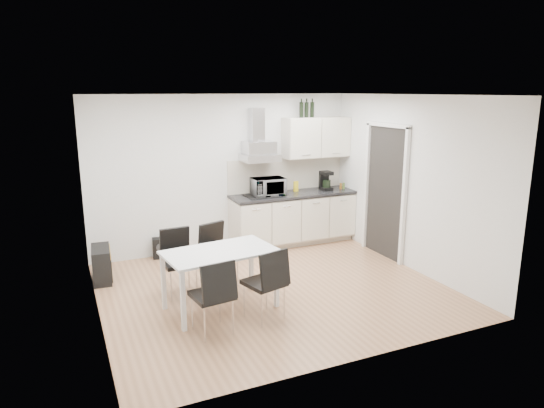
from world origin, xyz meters
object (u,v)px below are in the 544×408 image
(dining_table, at_px, (220,257))
(guitar_amp, at_px, (102,264))
(floor_speaker, at_px, (159,248))
(chair_far_right, at_px, (220,256))
(chair_near_right, at_px, (264,283))
(kitchenette, at_px, (294,197))
(chair_near_left, at_px, (212,296))
(chair_far_left, at_px, (180,263))

(dining_table, relative_size, guitar_amp, 2.35)
(floor_speaker, bearing_deg, dining_table, -73.03)
(guitar_amp, bearing_deg, floor_speaker, 38.28)
(floor_speaker, bearing_deg, chair_far_right, -62.00)
(floor_speaker, bearing_deg, chair_near_right, -66.66)
(chair_near_right, bearing_deg, kitchenette, 41.54)
(kitchenette, relative_size, chair_far_right, 2.86)
(chair_near_left, distance_m, floor_speaker, 2.76)
(chair_far_right, height_order, chair_near_left, same)
(dining_table, distance_m, chair_far_right, 0.72)
(dining_table, bearing_deg, guitar_amp, 122.40)
(chair_near_left, bearing_deg, dining_table, 56.22)
(kitchenette, relative_size, chair_near_left, 2.86)
(chair_far_left, relative_size, floor_speaker, 2.67)
(chair_far_right, xyz_separation_m, guitar_amp, (-1.48, 0.88, -0.19))
(chair_near_left, bearing_deg, guitar_amp, 107.61)
(guitar_amp, xyz_separation_m, floor_speaker, (0.94, 0.64, -0.08))
(chair_near_right, bearing_deg, dining_table, 113.41)
(chair_far_right, bearing_deg, kitchenette, -161.96)
(kitchenette, height_order, chair_far_right, kitchenette)
(chair_far_left, xyz_separation_m, chair_far_right, (0.58, 0.06, 0.00))
(chair_far_left, relative_size, chair_near_left, 1.00)
(dining_table, height_order, chair_near_right, chair_near_right)
(chair_near_left, height_order, chair_near_right, same)
(chair_near_right, bearing_deg, guitar_amp, 114.21)
(dining_table, relative_size, chair_near_left, 1.61)
(guitar_amp, relative_size, floor_speaker, 1.83)
(chair_far_left, relative_size, chair_far_right, 1.00)
(dining_table, relative_size, chair_far_left, 1.61)
(chair_far_left, distance_m, chair_near_right, 1.32)
(dining_table, height_order, chair_far_left, chair_far_left)
(guitar_amp, bearing_deg, chair_far_right, -26.74)
(chair_far_right, bearing_deg, chair_far_left, -13.17)
(floor_speaker, bearing_deg, guitar_amp, -137.56)
(chair_far_right, bearing_deg, chair_near_left, 49.36)
(chair_far_left, xyz_separation_m, chair_near_left, (0.08, -1.17, 0.00))
(dining_table, height_order, chair_far_right, chair_far_right)
(kitchenette, height_order, dining_table, kitchenette)
(dining_table, xyz_separation_m, chair_far_left, (-0.37, 0.60, -0.22))
(dining_table, distance_m, chair_near_left, 0.68)
(kitchenette, height_order, chair_near_left, kitchenette)
(chair_near_right, relative_size, floor_speaker, 2.67)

